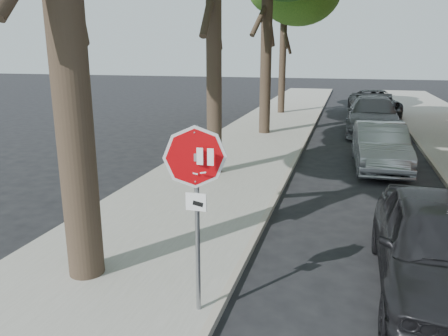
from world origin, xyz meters
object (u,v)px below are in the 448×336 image
at_px(car_b, 380,146).
at_px(car_d, 374,103).
at_px(car_a, 439,247).
at_px(car_c, 373,115).
at_px(stop_sign, 196,185).

bearing_deg(car_b, car_d, 85.44).
relative_size(car_a, car_d, 0.84).
bearing_deg(car_a, car_b, 93.50).
height_order(car_a, car_c, car_c).
relative_size(stop_sign, car_a, 0.58).
bearing_deg(car_c, car_b, -90.02).
xyz_separation_m(car_a, car_d, (0.00, 20.12, -0.02)).
height_order(stop_sign, car_b, stop_sign).
height_order(car_b, car_d, car_d).
relative_size(car_a, car_b, 1.04).
bearing_deg(car_d, car_c, -99.21).
distance_m(car_c, car_d, 5.89).
bearing_deg(car_d, car_a, -95.92).
height_order(stop_sign, car_c, stop_sign).
distance_m(car_b, car_c, 6.52).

